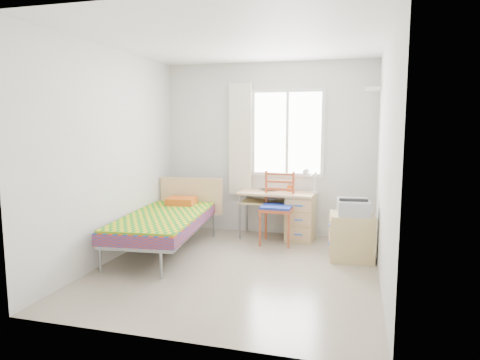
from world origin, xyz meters
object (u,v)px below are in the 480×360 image
at_px(bed, 166,220).
at_px(cabinet, 351,237).
at_px(chair, 278,203).
at_px(desk, 296,214).
at_px(printer, 353,207).

relative_size(bed, cabinet, 3.65).
xyz_separation_m(bed, chair, (1.36, 0.78, 0.15)).
bearing_deg(desk, cabinet, -40.45).
relative_size(chair, printer, 2.16).
height_order(bed, cabinet, bed).
relative_size(bed, chair, 2.05).
bearing_deg(cabinet, desk, 131.32).
relative_size(bed, desk, 1.87).
bearing_deg(chair, printer, -25.31).
bearing_deg(chair, bed, -149.58).
relative_size(chair, cabinet, 1.78).
bearing_deg(bed, printer, 1.09).
bearing_deg(cabinet, printer, -24.69).
bearing_deg(desk, bed, -143.98).
distance_m(desk, cabinet, 1.10).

